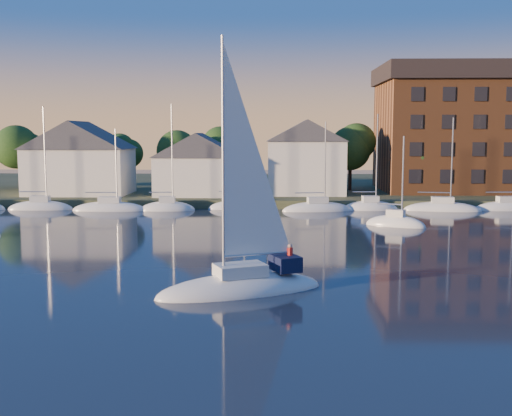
{
  "coord_description": "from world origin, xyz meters",
  "views": [
    {
      "loc": [
        3.8,
        -26.31,
        9.22
      ],
      "look_at": [
        2.42,
        22.0,
        3.47
      ],
      "focal_mm": 45.0,
      "sensor_mm": 36.0,
      "label": 1
    }
  ],
  "objects_px": {
    "clubhouse_west": "(80,157)",
    "drifting_sailboat_right": "(395,225)",
    "clubhouse_centre": "(199,163)",
    "condo_block": "(490,128)",
    "hero_sailboat": "(243,281)",
    "clubhouse_east": "(306,156)"
  },
  "relations": [
    {
      "from": "condo_block",
      "to": "hero_sailboat",
      "type": "relative_size",
      "value": 1.99
    },
    {
      "from": "clubhouse_centre",
      "to": "condo_block",
      "type": "bearing_deg",
      "value": 11.24
    },
    {
      "from": "clubhouse_west",
      "to": "drifting_sailboat_right",
      "type": "height_order",
      "value": "clubhouse_west"
    },
    {
      "from": "clubhouse_west",
      "to": "clubhouse_centre",
      "type": "height_order",
      "value": "clubhouse_west"
    },
    {
      "from": "clubhouse_centre",
      "to": "condo_block",
      "type": "height_order",
      "value": "condo_block"
    },
    {
      "from": "clubhouse_east",
      "to": "drifting_sailboat_right",
      "type": "distance_m",
      "value": 24.55
    },
    {
      "from": "drifting_sailboat_right",
      "to": "condo_block",
      "type": "bearing_deg",
      "value": 84.09
    },
    {
      "from": "clubhouse_centre",
      "to": "hero_sailboat",
      "type": "relative_size",
      "value": 0.74
    },
    {
      "from": "hero_sailboat",
      "to": "drifting_sailboat_right",
      "type": "relative_size",
      "value": 1.57
    },
    {
      "from": "clubhouse_centre",
      "to": "clubhouse_east",
      "type": "bearing_deg",
      "value": 8.13
    },
    {
      "from": "clubhouse_west",
      "to": "hero_sailboat",
      "type": "bearing_deg",
      "value": -63.46
    },
    {
      "from": "clubhouse_centre",
      "to": "condo_block",
      "type": "distance_m",
      "value": 41.05
    },
    {
      "from": "clubhouse_centre",
      "to": "hero_sailboat",
      "type": "xyz_separation_m",
      "value": [
        8.0,
        -47.05,
        -4.5
      ]
    },
    {
      "from": "clubhouse_west",
      "to": "condo_block",
      "type": "height_order",
      "value": "condo_block"
    },
    {
      "from": "clubhouse_east",
      "to": "drifting_sailboat_right",
      "type": "relative_size",
      "value": 1.06
    },
    {
      "from": "drifting_sailboat_right",
      "to": "clubhouse_centre",
      "type": "bearing_deg",
      "value": 163.39
    },
    {
      "from": "clubhouse_east",
      "to": "hero_sailboat",
      "type": "relative_size",
      "value": 0.67
    },
    {
      "from": "clubhouse_centre",
      "to": "clubhouse_east",
      "type": "relative_size",
      "value": 1.1
    },
    {
      "from": "clubhouse_east",
      "to": "hero_sailboat",
      "type": "bearing_deg",
      "value": -96.98
    },
    {
      "from": "clubhouse_east",
      "to": "condo_block",
      "type": "xyz_separation_m",
      "value": [
        26.0,
        5.95,
        3.79
      ]
    },
    {
      "from": "hero_sailboat",
      "to": "condo_block",
      "type": "bearing_deg",
      "value": -143.85
    },
    {
      "from": "hero_sailboat",
      "to": "drifting_sailboat_right",
      "type": "distance_m",
      "value": 29.87
    }
  ]
}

